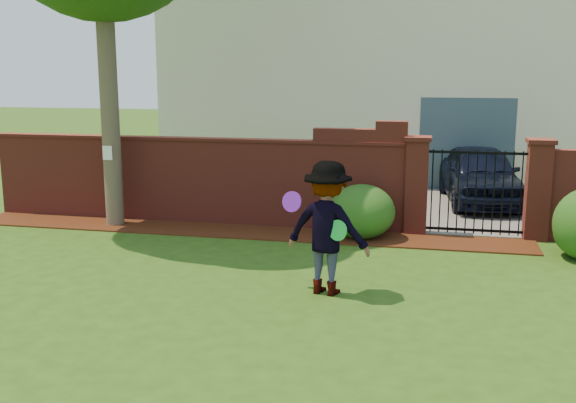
% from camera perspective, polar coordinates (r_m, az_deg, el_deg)
% --- Properties ---
extents(ground, '(80.00, 80.00, 0.01)m').
position_cam_1_polar(ground, '(9.79, -4.41, -7.53)').
color(ground, '#284B12').
rests_on(ground, ground).
extents(mulch_bed, '(11.10, 1.08, 0.03)m').
position_cam_1_polar(mulch_bed, '(13.12, -4.17, -2.55)').
color(mulch_bed, '#37170A').
rests_on(mulch_bed, ground).
extents(brick_wall, '(8.70, 0.31, 2.16)m').
position_cam_1_polar(brick_wall, '(13.88, -7.64, 1.98)').
color(brick_wall, maroon).
rests_on(brick_wall, ground).
extents(pillar_left, '(0.50, 0.50, 1.88)m').
position_cam_1_polar(pillar_left, '(13.05, 10.88, 1.42)').
color(pillar_left, maroon).
rests_on(pillar_left, ground).
extents(pillar_right, '(0.50, 0.50, 1.88)m').
position_cam_1_polar(pillar_right, '(13.18, 20.48, 1.00)').
color(pillar_right, maroon).
rests_on(pillar_right, ground).
extents(iron_gate, '(1.78, 0.03, 1.60)m').
position_cam_1_polar(iron_gate, '(13.08, 15.68, 0.77)').
color(iron_gate, black).
rests_on(iron_gate, ground).
extents(driveway, '(3.20, 8.00, 0.01)m').
position_cam_1_polar(driveway, '(17.17, 14.85, 0.37)').
color(driveway, '#65625E').
rests_on(driveway, ground).
extents(house, '(12.40, 6.40, 6.30)m').
position_cam_1_polar(house, '(20.92, 7.91, 11.23)').
color(house, '#F3E7CC').
rests_on(house, ground).
extents(car, '(2.05, 4.15, 1.36)m').
position_cam_1_polar(car, '(16.22, 16.18, 2.10)').
color(car, black).
rests_on(car, ground).
extents(paper_notice, '(0.20, 0.01, 0.28)m').
position_cam_1_polar(paper_notice, '(13.72, -15.11, 4.01)').
color(paper_notice, white).
rests_on(paper_notice, tree).
extents(shrub_left, '(1.25, 1.25, 1.02)m').
position_cam_1_polar(shrub_left, '(12.59, 6.28, -0.86)').
color(shrub_left, '#174A16').
rests_on(shrub_left, ground).
extents(man, '(1.35, 0.97, 1.89)m').
position_cam_1_polar(man, '(9.37, 3.26, -2.31)').
color(man, gray).
rests_on(man, ground).
extents(frisbee_purple, '(0.31, 0.16, 0.29)m').
position_cam_1_polar(frisbee_purple, '(9.33, 0.34, -0.01)').
color(frisbee_purple, purple).
rests_on(frisbee_purple, man).
extents(frisbee_green, '(0.29, 0.19, 0.29)m').
position_cam_1_polar(frisbee_green, '(9.14, 4.26, -2.46)').
color(frisbee_green, green).
rests_on(frisbee_green, man).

